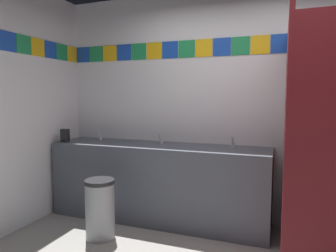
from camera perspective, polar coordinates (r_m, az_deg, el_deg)
The scene contains 8 objects.
wall_back at distance 3.60m, azimuth 14.84°, elevation 3.66°, with size 4.60×0.09×2.67m.
vanity_counter at distance 3.65m, azimuth -1.87°, elevation -10.25°, with size 2.54×0.60×0.89m.
faucet_left at distance 4.02m, azimuth -12.60°, elevation -1.85°, with size 0.04×0.10×0.14m.
faucet_center at distance 3.63m, azimuth -1.35°, elevation -2.49°, with size 0.04×0.10×0.14m.
faucet_right at distance 3.41m, azimuth 11.96°, elevation -3.12°, with size 0.04×0.10×0.14m.
soap_dispenser at distance 3.99m, azimuth -18.59°, elevation -1.68°, with size 0.09×0.09×0.16m.
stall_divider at distance 2.66m, azimuth 24.84°, elevation -3.70°, with size 0.92×1.35×2.09m.
trash_bin at distance 3.31m, azimuth -12.50°, elevation -14.78°, with size 0.30×0.30×0.61m.
Camera 1 is at (0.36, -2.01, 1.44)m, focal length 32.82 mm.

